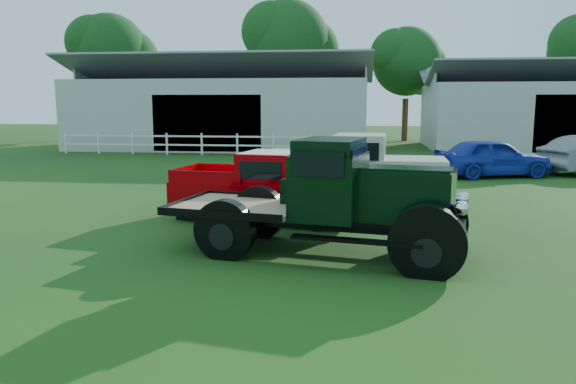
% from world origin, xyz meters
% --- Properties ---
extents(ground, '(120.00, 120.00, 0.00)m').
position_xyz_m(ground, '(0.00, 0.00, 0.00)').
color(ground, '#1A3415').
extents(shed_left, '(18.80, 10.20, 5.60)m').
position_xyz_m(shed_left, '(-7.00, 26.00, 2.80)').
color(shed_left, '#A9A9A9').
rests_on(shed_left, ground).
extents(shed_right, '(16.80, 9.20, 5.20)m').
position_xyz_m(shed_right, '(14.00, 27.00, 2.60)').
color(shed_right, '#A9A9A9').
rests_on(shed_right, ground).
extents(fence_rail, '(14.20, 0.16, 1.20)m').
position_xyz_m(fence_rail, '(-8.00, 20.00, 0.60)').
color(fence_rail, white).
rests_on(fence_rail, ground).
extents(tree_a, '(6.30, 6.30, 10.50)m').
position_xyz_m(tree_a, '(-18.00, 33.00, 5.25)').
color(tree_a, '#113713').
rests_on(tree_a, ground).
extents(tree_b, '(6.90, 6.90, 11.50)m').
position_xyz_m(tree_b, '(-4.00, 34.00, 5.75)').
color(tree_b, '#113713').
rests_on(tree_b, ground).
extents(tree_c, '(5.40, 5.40, 9.00)m').
position_xyz_m(tree_c, '(5.00, 33.00, 4.50)').
color(tree_c, '#113713').
rests_on(tree_c, ground).
extents(vintage_flatbed, '(5.90, 3.22, 2.21)m').
position_xyz_m(vintage_flatbed, '(1.00, 0.31, 1.11)').
color(vintage_flatbed, black).
rests_on(vintage_flatbed, ground).
extents(red_pickup, '(4.95, 2.55, 1.72)m').
position_xyz_m(red_pickup, '(-0.58, 3.24, 0.86)').
color(red_pickup, '#AD0006').
rests_on(red_pickup, ground).
extents(white_pickup, '(5.37, 2.32, 1.94)m').
position_xyz_m(white_pickup, '(1.55, 6.06, 0.97)').
color(white_pickup, '#BABBA0').
rests_on(white_pickup, ground).
extents(misc_car_blue, '(4.77, 3.01, 1.51)m').
position_xyz_m(misc_car_blue, '(6.78, 12.42, 0.76)').
color(misc_car_blue, '#1A2FA2').
rests_on(misc_car_blue, ground).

